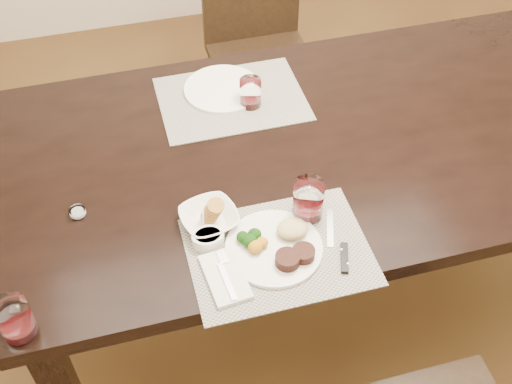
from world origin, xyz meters
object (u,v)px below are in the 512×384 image
object	(u,v)px
dinner_plate	(279,246)
cracker_bowl	(209,218)
chair_far	(258,38)
steak_knife	(341,250)
wine_glass_near	(308,201)
far_plate	(222,89)

from	to	relation	value
dinner_plate	cracker_bowl	distance (m)	0.20
chair_far	steak_knife	world-z (taller)	chair_far
chair_far	wine_glass_near	world-z (taller)	chair_far
chair_far	dinner_plate	world-z (taller)	chair_far
cracker_bowl	far_plate	world-z (taller)	cracker_bowl
cracker_bowl	far_plate	size ratio (longest dim) A/B	0.70
cracker_bowl	chair_far	bearing A→B (deg)	68.89
steak_knife	wine_glass_near	bearing A→B (deg)	125.51
steak_knife	far_plate	size ratio (longest dim) A/B	0.86
dinner_plate	far_plate	xyz separation A→B (m)	(0.01, 0.67, -0.01)
far_plate	chair_far	bearing A→B (deg)	65.21
dinner_plate	wine_glass_near	world-z (taller)	wine_glass_near
wine_glass_near	cracker_bowl	bearing A→B (deg)	171.67
steak_knife	chair_far	bearing A→B (deg)	102.71
cracker_bowl	far_plate	bearing A→B (deg)	73.39
chair_far	cracker_bowl	world-z (taller)	chair_far
chair_far	wine_glass_near	size ratio (longest dim) A/B	7.97
steak_knife	wine_glass_near	world-z (taller)	wine_glass_near
chair_far	far_plate	bearing A→B (deg)	-114.79
dinner_plate	cracker_bowl	bearing A→B (deg)	144.21
chair_far	cracker_bowl	distance (m)	1.28
chair_far	far_plate	xyz separation A→B (m)	(-0.29, -0.63, 0.26)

